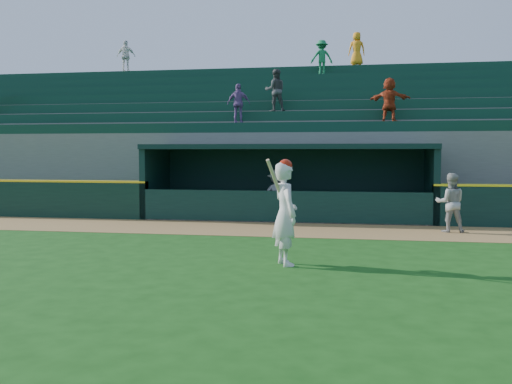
# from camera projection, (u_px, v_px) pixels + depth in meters

# --- Properties ---
(ground) EXTENTS (120.00, 120.00, 0.00)m
(ground) POSITION_uv_depth(u_px,v_px,m) (242.00, 262.00, 11.45)
(ground) COLOR #164812
(ground) RESTS_ON ground
(warning_track) EXTENTS (40.00, 3.00, 0.01)m
(warning_track) POSITION_uv_depth(u_px,v_px,m) (276.00, 229.00, 16.26)
(warning_track) COLOR olive
(warning_track) RESTS_ON ground
(dugout_player_front) EXTENTS (0.79, 0.62, 1.63)m
(dugout_player_front) POSITION_uv_depth(u_px,v_px,m) (450.00, 203.00, 15.64)
(dugout_player_front) COLOR #A3A39D
(dugout_player_front) RESTS_ON ground
(dugout_player_inside) EXTENTS (1.08, 0.66, 1.63)m
(dugout_player_inside) POSITION_uv_depth(u_px,v_px,m) (276.00, 194.00, 18.77)
(dugout_player_inside) COLOR #ADACA7
(dugout_player_inside) RESTS_ON ground
(dugout) EXTENTS (9.40, 2.80, 2.46)m
(dugout) POSITION_uv_depth(u_px,v_px,m) (289.00, 177.00, 19.22)
(dugout) COLOR slate
(dugout) RESTS_ON ground
(stands) EXTENTS (34.50, 6.31, 7.44)m
(stands) POSITION_uv_depth(u_px,v_px,m) (302.00, 148.00, 23.63)
(stands) COLOR slate
(stands) RESTS_ON ground
(batter_at_plate) EXTENTS (0.76, 0.89, 2.09)m
(batter_at_plate) POSITION_uv_depth(u_px,v_px,m) (285.00, 212.00, 11.09)
(batter_at_plate) COLOR silver
(batter_at_plate) RESTS_ON ground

